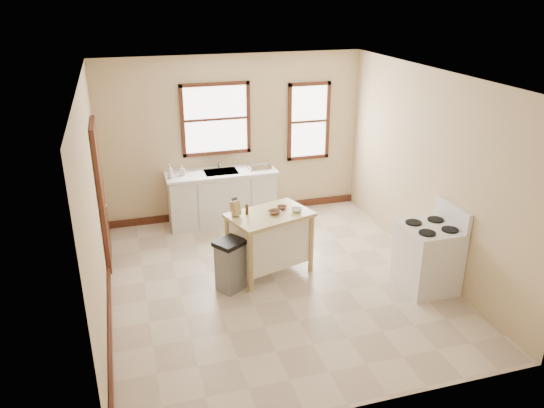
{
  "coord_description": "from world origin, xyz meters",
  "views": [
    {
      "loc": [
        -1.86,
        -6.13,
        3.8
      ],
      "look_at": [
        0.06,
        0.4,
        1.0
      ],
      "focal_mm": 35.0,
      "sensor_mm": 36.0,
      "label": 1
    }
  ],
  "objects_px": {
    "pepper_grinder": "(247,209)",
    "gas_stove": "(429,248)",
    "kitchen_island": "(270,243)",
    "bowl_a": "(275,212)",
    "soap_bottle_b": "(182,170)",
    "knife_block": "(236,209)",
    "trash_bin": "(230,265)",
    "bowl_c": "(297,210)",
    "dish_rack": "(259,166)",
    "soap_bottle_a": "(170,171)",
    "bowl_b": "(282,207)"
  },
  "relations": [
    {
      "from": "soap_bottle_b",
      "to": "bowl_b",
      "type": "xyz_separation_m",
      "value": [
        1.16,
        -1.78,
        -0.08
      ]
    },
    {
      "from": "dish_rack",
      "to": "bowl_a",
      "type": "height_order",
      "value": "dish_rack"
    },
    {
      "from": "bowl_a",
      "to": "bowl_c",
      "type": "relative_size",
      "value": 1.11
    },
    {
      "from": "soap_bottle_b",
      "to": "kitchen_island",
      "type": "xyz_separation_m",
      "value": [
        0.94,
        -1.91,
        -0.55
      ]
    },
    {
      "from": "soap_bottle_a",
      "to": "dish_rack",
      "type": "xyz_separation_m",
      "value": [
        1.52,
        0.07,
        -0.07
      ]
    },
    {
      "from": "soap_bottle_a",
      "to": "dish_rack",
      "type": "height_order",
      "value": "soap_bottle_a"
    },
    {
      "from": "bowl_c",
      "to": "kitchen_island",
      "type": "bearing_deg",
      "value": 173.46
    },
    {
      "from": "soap_bottle_b",
      "to": "knife_block",
      "type": "height_order",
      "value": "knife_block"
    },
    {
      "from": "bowl_a",
      "to": "bowl_c",
      "type": "height_order",
      "value": "bowl_c"
    },
    {
      "from": "soap_bottle_b",
      "to": "dish_rack",
      "type": "bearing_deg",
      "value": 10.86
    },
    {
      "from": "soap_bottle_a",
      "to": "bowl_b",
      "type": "bearing_deg",
      "value": -75.81
    },
    {
      "from": "soap_bottle_b",
      "to": "gas_stove",
      "type": "relative_size",
      "value": 0.15
    },
    {
      "from": "soap_bottle_b",
      "to": "pepper_grinder",
      "type": "relative_size",
      "value": 1.16
    },
    {
      "from": "kitchen_island",
      "to": "knife_block",
      "type": "bearing_deg",
      "value": 154.79
    },
    {
      "from": "bowl_c",
      "to": "gas_stove",
      "type": "height_order",
      "value": "gas_stove"
    },
    {
      "from": "pepper_grinder",
      "to": "kitchen_island",
      "type": "bearing_deg",
      "value": -12.49
    },
    {
      "from": "knife_block",
      "to": "bowl_a",
      "type": "height_order",
      "value": "knife_block"
    },
    {
      "from": "pepper_grinder",
      "to": "bowl_a",
      "type": "relative_size",
      "value": 0.86
    },
    {
      "from": "gas_stove",
      "to": "dish_rack",
      "type": "bearing_deg",
      "value": 118.17
    },
    {
      "from": "bowl_b",
      "to": "gas_stove",
      "type": "height_order",
      "value": "gas_stove"
    },
    {
      "from": "dish_rack",
      "to": "bowl_a",
      "type": "xyz_separation_m",
      "value": [
        -0.3,
        -1.91,
        -0.04
      ]
    },
    {
      "from": "kitchen_island",
      "to": "bowl_a",
      "type": "distance_m",
      "value": 0.48
    },
    {
      "from": "soap_bottle_a",
      "to": "soap_bottle_b",
      "type": "distance_m",
      "value": 0.23
    },
    {
      "from": "soap_bottle_a",
      "to": "kitchen_island",
      "type": "relative_size",
      "value": 0.21
    },
    {
      "from": "soap_bottle_b",
      "to": "bowl_a",
      "type": "distance_m",
      "value": 2.18
    },
    {
      "from": "kitchen_island",
      "to": "pepper_grinder",
      "type": "height_order",
      "value": "pepper_grinder"
    },
    {
      "from": "bowl_b",
      "to": "pepper_grinder",
      "type": "bearing_deg",
      "value": -174.08
    },
    {
      "from": "knife_block",
      "to": "trash_bin",
      "type": "height_order",
      "value": "knife_block"
    },
    {
      "from": "dish_rack",
      "to": "bowl_b",
      "type": "distance_m",
      "value": 1.77
    },
    {
      "from": "bowl_a",
      "to": "trash_bin",
      "type": "xyz_separation_m",
      "value": [
        -0.7,
        -0.28,
        -0.57
      ]
    },
    {
      "from": "kitchen_island",
      "to": "pepper_grinder",
      "type": "relative_size",
      "value": 7.4
    },
    {
      "from": "knife_block",
      "to": "bowl_c",
      "type": "relative_size",
      "value": 1.28
    },
    {
      "from": "soap_bottle_b",
      "to": "knife_block",
      "type": "bearing_deg",
      "value": -63.85
    },
    {
      "from": "soap_bottle_a",
      "to": "pepper_grinder",
      "type": "height_order",
      "value": "soap_bottle_a"
    },
    {
      "from": "kitchen_island",
      "to": "trash_bin",
      "type": "xyz_separation_m",
      "value": [
        -0.63,
        -0.31,
        -0.09
      ]
    },
    {
      "from": "knife_block",
      "to": "bowl_b",
      "type": "height_order",
      "value": "knife_block"
    },
    {
      "from": "pepper_grinder",
      "to": "gas_stove",
      "type": "bearing_deg",
      "value": -25.6
    },
    {
      "from": "bowl_a",
      "to": "dish_rack",
      "type": "bearing_deg",
      "value": 81.0
    },
    {
      "from": "knife_block",
      "to": "bowl_c",
      "type": "xyz_separation_m",
      "value": [
        0.84,
        -0.11,
        -0.08
      ]
    },
    {
      "from": "bowl_b",
      "to": "knife_block",
      "type": "bearing_deg",
      "value": -175.15
    },
    {
      "from": "kitchen_island",
      "to": "knife_block",
      "type": "xyz_separation_m",
      "value": [
        -0.46,
        0.06,
        0.55
      ]
    },
    {
      "from": "pepper_grinder",
      "to": "trash_bin",
      "type": "distance_m",
      "value": 0.8
    },
    {
      "from": "dish_rack",
      "to": "kitchen_island",
      "type": "distance_m",
      "value": 1.99
    },
    {
      "from": "soap_bottle_b",
      "to": "bowl_b",
      "type": "bearing_deg",
      "value": -45.43
    },
    {
      "from": "kitchen_island",
      "to": "knife_block",
      "type": "height_order",
      "value": "knife_block"
    },
    {
      "from": "dish_rack",
      "to": "trash_bin",
      "type": "bearing_deg",
      "value": -117.68
    },
    {
      "from": "kitchen_island",
      "to": "bowl_c",
      "type": "distance_m",
      "value": 0.61
    },
    {
      "from": "bowl_b",
      "to": "gas_stove",
      "type": "xyz_separation_m",
      "value": [
        1.69,
        -1.11,
        -0.34
      ]
    },
    {
      "from": "knife_block",
      "to": "gas_stove",
      "type": "relative_size",
      "value": 0.17
    },
    {
      "from": "knife_block",
      "to": "dish_rack",
      "type": "bearing_deg",
      "value": 34.45
    }
  ]
}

